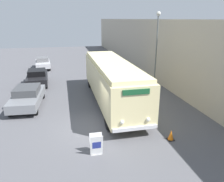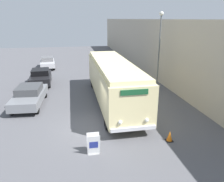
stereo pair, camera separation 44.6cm
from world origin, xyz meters
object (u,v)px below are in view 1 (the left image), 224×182
parked_car_mid (37,77)px  traffic_cone (171,135)px  vintage_bus (112,79)px  parked_car_near (27,96)px  parked_car_far (43,63)px  streetlamp (157,41)px  sign_board (96,145)px

parked_car_mid → traffic_cone: parked_car_mid is taller
vintage_bus → traffic_cone: vintage_bus is taller
parked_car_near → traffic_cone: (8.00, -6.62, -0.48)m
parked_car_near → parked_car_far: parked_car_near is taller
vintage_bus → streetlamp: size_ratio=1.69×
sign_board → traffic_cone: (4.03, 0.43, -0.23)m
sign_board → parked_car_near: (-3.96, 7.05, 0.25)m
vintage_bus → parked_car_mid: 8.54m
parked_car_near → parked_car_mid: 5.47m
parked_car_far → parked_car_mid: bearing=-95.3°
streetlamp → parked_car_mid: 11.65m
sign_board → parked_car_far: parked_car_far is taller
sign_board → traffic_cone: size_ratio=1.86×
streetlamp → parked_car_near: size_ratio=1.42×
sign_board → parked_car_mid: size_ratio=0.25×
vintage_bus → parked_car_mid: vintage_bus is taller
traffic_cone → parked_car_near: bearing=140.4°
parked_car_mid → parked_car_far: 7.53m
sign_board → streetlamp: streetlamp is taller
parked_car_mid → traffic_cone: 14.41m
parked_car_near → traffic_cone: 10.39m
streetlamp → traffic_cone: (-2.68, -8.55, -4.04)m
sign_board → parked_car_mid: parked_car_mid is taller
parked_car_mid → traffic_cone: (7.83, -12.09, -0.48)m
vintage_bus → parked_car_far: (-6.01, 13.53, -1.06)m
vintage_bus → sign_board: size_ratio=10.79×
streetlamp → parked_car_far: streetlamp is taller
sign_board → parked_car_near: bearing=119.3°
streetlamp → traffic_cone: bearing=-107.4°
traffic_cone → sign_board: bearing=-174.0°
vintage_bus → traffic_cone: size_ratio=20.02×
parked_car_near → parked_car_mid: parked_car_mid is taller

